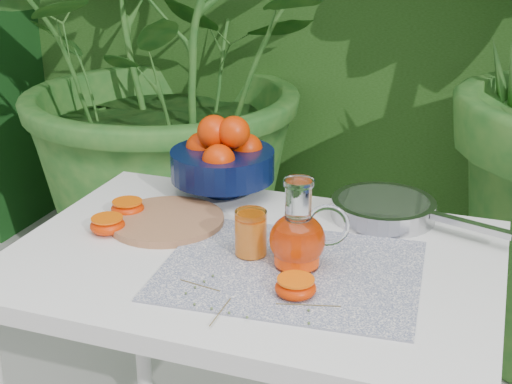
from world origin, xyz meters
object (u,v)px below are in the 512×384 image
(cutting_board, at_px, (167,221))
(fruit_bowl, at_px, (223,158))
(white_table, at_px, (253,288))
(saute_pan, at_px, (385,208))
(juice_pitcher, at_px, (299,237))

(cutting_board, bearing_deg, fruit_bowl, 77.45)
(white_table, xyz_separation_m, saute_pan, (0.22, 0.27, 0.11))
(fruit_bowl, bearing_deg, saute_pan, -2.84)
(white_table, xyz_separation_m, juice_pitcher, (0.11, -0.03, 0.15))
(cutting_board, xyz_separation_m, fruit_bowl, (0.05, 0.22, 0.08))
(cutting_board, relative_size, saute_pan, 0.59)
(white_table, height_order, saute_pan, saute_pan)
(white_table, bearing_deg, cutting_board, 162.34)
(saute_pan, bearing_deg, white_table, -129.16)
(white_table, height_order, juice_pitcher, juice_pitcher)
(white_table, relative_size, juice_pitcher, 5.46)
(juice_pitcher, bearing_deg, fruit_bowl, 131.97)
(fruit_bowl, xyz_separation_m, juice_pitcher, (0.29, -0.32, -0.03))
(white_table, bearing_deg, juice_pitcher, -14.85)
(fruit_bowl, distance_m, saute_pan, 0.42)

